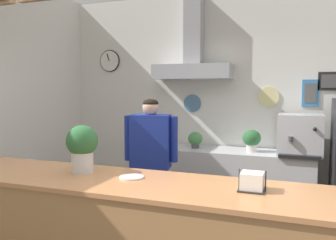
# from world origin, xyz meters

# --- Properties ---
(back_wall_assembly) EXTENTS (4.85, 2.74, 3.04)m
(back_wall_assembly) POSITION_xyz_m (-0.03, 2.31, 1.62)
(back_wall_assembly) COLOR gray
(back_wall_assembly) RESTS_ON ground_plane
(back_prep_counter) EXTENTS (2.07, 0.61, 0.91)m
(back_prep_counter) POSITION_xyz_m (0.12, 2.06, 0.45)
(back_prep_counter) COLOR silver
(back_prep_counter) RESTS_ON ground_plane
(shop_worker) EXTENTS (0.55, 0.29, 1.60)m
(shop_worker) POSITION_xyz_m (-0.49, 0.86, 0.85)
(shop_worker) COLOR #232328
(shop_worker) RESTS_ON ground_plane
(espresso_machine) EXTENTS (0.51, 0.55, 0.49)m
(espresso_machine) POSITION_xyz_m (0.96, 2.04, 1.15)
(espresso_machine) COLOR silver
(espresso_machine) RESTS_ON back_prep_counter
(potted_basil) EXTENTS (0.19, 0.19, 0.22)m
(potted_basil) POSITION_xyz_m (-0.36, 2.05, 1.03)
(potted_basil) COLOR #4C4C51
(potted_basil) RESTS_ON back_prep_counter
(potted_oregano) EXTENTS (0.23, 0.23, 0.28)m
(potted_oregano) POSITION_xyz_m (0.39, 2.04, 1.06)
(potted_oregano) COLOR beige
(potted_oregano) RESTS_ON back_prep_counter
(basil_vase) EXTENTS (0.23, 0.23, 0.35)m
(basil_vase) POSITION_xyz_m (-0.56, -0.26, 1.26)
(basil_vase) COLOR silver
(basil_vase) RESTS_ON service_counter
(napkin_holder) EXTENTS (0.17, 0.16, 0.13)m
(napkin_holder) POSITION_xyz_m (0.68, -0.29, 1.13)
(napkin_holder) COLOR #262628
(napkin_holder) RESTS_ON service_counter
(condiment_plate) EXTENTS (0.17, 0.17, 0.01)m
(condiment_plate) POSITION_xyz_m (-0.15, -0.28, 1.08)
(condiment_plate) COLOR white
(condiment_plate) RESTS_ON service_counter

